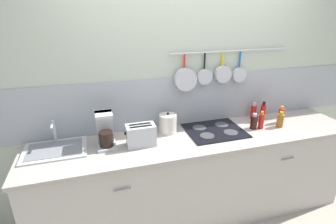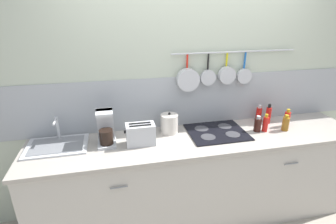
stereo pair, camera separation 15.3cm
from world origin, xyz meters
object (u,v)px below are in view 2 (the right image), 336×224
Objects in this scene: coffee_maker at (106,130)px; bottle_hot_sauce at (258,125)px; toaster at (141,134)px; bottle_olive_oil at (287,119)px; bottle_dish_soap at (286,124)px; bottle_vinegar at (259,114)px; bottle_cooking_wine at (268,115)px; bottle_sesame_oil at (266,124)px; kettle at (169,124)px.

bottle_hot_sauce is at bearing -2.96° from coffee_maker.
bottle_olive_oil is (1.51, 0.05, -0.01)m from toaster.
bottle_vinegar is at bearing 118.51° from bottle_dish_soap.
bottle_cooking_wine is (1.36, 0.16, -0.00)m from toaster.
coffee_maker is at bearing -177.35° from bottle_cooking_wine.
bottle_sesame_oil is (1.53, -0.10, -0.05)m from coffee_maker.
bottle_sesame_oil is 0.86× the size of bottle_cooking_wine.
kettle is at bearing 169.02° from bottle_hot_sauce.
toaster is at bearing -149.74° from kettle.
coffee_maker is at bearing 176.15° from bottle_dish_soap.
bottle_cooking_wine reaches higher than bottle_hot_sauce.
bottle_hot_sauce is at bearing -10.98° from kettle.
toaster is 1.16m from bottle_hot_sauce.
coffee_maker is 1.15× the size of toaster.
coffee_maker is 1.69× the size of bottle_vinegar.
bottle_vinegar is at bearing 140.77° from bottle_olive_oil.
toaster is 1.32m from bottle_vinegar.
coffee_maker is at bearing 176.39° from bottle_sesame_oil.
bottle_cooking_wine is (0.14, 0.17, 0.01)m from bottle_sesame_oil.
bottle_sesame_oil is (0.93, -0.19, -0.01)m from kettle.
bottle_hot_sauce is 0.87× the size of bottle_olive_oil.
bottle_vinegar is 0.87× the size of bottle_cooking_wine.
kettle is 1.14× the size of bottle_vinegar.
bottle_vinegar is (1.59, 0.14, -0.05)m from coffee_maker.
bottle_cooking_wine reaches higher than bottle_sesame_oil.
bottle_cooking_wine reaches higher than kettle.
bottle_vinegar is at bearing 3.12° from kettle.
bottle_dish_soap is (0.21, -0.02, -0.01)m from bottle_sesame_oil.
bottle_olive_oil is at bearing -1.01° from coffee_maker.
kettle is 1.13× the size of bottle_olive_oil.
bottle_hot_sauce is at bearing -143.96° from bottle_cooking_wine.
bottle_cooking_wine is 0.21m from bottle_dish_soap.
bottle_vinegar is (0.99, 0.05, -0.01)m from kettle.
coffee_maker is 1.60m from bottle_vinegar.
bottle_olive_oil is (0.36, 0.04, 0.01)m from bottle_hot_sauce.
toaster is 1.29× the size of kettle.
coffee_maker is at bearing 163.87° from toaster.
bottle_sesame_oil is 0.21m from bottle_dish_soap.
bottle_sesame_oil is at bearing -167.21° from bottle_olive_oil.
kettle is (0.30, 0.18, -0.00)m from toaster.
bottle_vinegar is 0.28m from bottle_olive_oil.
bottle_cooking_wine reaches higher than bottle_vinegar.
kettle is 1.15× the size of bottle_sesame_oil.
bottle_cooking_wine is (0.07, -0.07, 0.01)m from bottle_vinegar.
kettle reaches higher than bottle_vinegar.
bottle_hot_sauce is 0.88× the size of bottle_vinegar.
bottle_olive_oil is at bearing -36.47° from bottle_cooking_wine.
bottle_olive_oil is (0.15, -0.11, -0.01)m from bottle_cooking_wine.
toaster is at bearing -16.13° from coffee_maker.
bottle_cooking_wine is at bearing 2.65° from coffee_maker.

